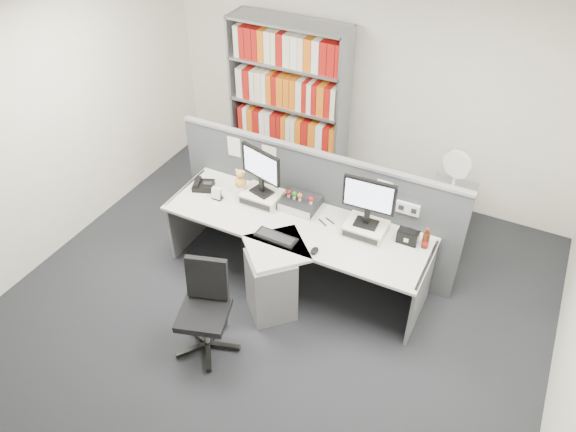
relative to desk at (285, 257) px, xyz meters
The scene contains 21 objects.
ground 0.75m from the desk, 90.00° to the right, with size 5.50×5.50×0.00m, color #27292E.
room_shell 1.46m from the desk, 90.00° to the right, with size 5.04×5.54×2.72m.
partition 0.68m from the desk, 89.59° to the left, with size 3.00×0.08×1.27m.
desk is the anchor object (origin of this frame).
monitor_riser_left 0.67m from the desk, 140.26° to the left, with size 0.38×0.31×0.10m.
monitor_riser_right 0.81m from the desk, 30.78° to the left, with size 0.38×0.31×0.10m.
monitor_left 0.89m from the desk, 140.10° to the left, with size 0.47×0.21×0.49m.
monitor_right 1.00m from the desk, 30.90° to the left, with size 0.48×0.17×0.49m.
desktop_pc 0.56m from the desk, 98.58° to the left, with size 0.35×0.31×0.09m.
figurines 0.61m from the desk, 100.78° to the left, with size 0.29×0.05×0.09m.
keyboard 0.29m from the desk, 132.08° to the right, with size 0.41×0.17×0.03m.
mouse 0.45m from the desk, 13.43° to the right, with size 0.07×0.10×0.04m, color black.
desk_phone 1.18m from the desk, 165.01° to the left, with size 0.26×0.25×0.09m.
desk_calendar 0.95m from the desk, 166.65° to the left, with size 0.11×0.08×0.13m.
plush_toy 0.90m from the desk, 152.15° to the left, with size 0.12×0.12×0.21m.
speaker 1.16m from the desk, 22.64° to the left, with size 0.19×0.11×0.13m, color black.
cola_bottle 1.32m from the desk, 20.05° to the left, with size 0.07×0.07×0.22m.
shelving_unit 2.12m from the desk, 115.96° to the left, with size 1.41×0.40×2.00m.
filing_cabinet 1.85m from the desk, 49.39° to the left, with size 0.45×0.61×0.70m.
desk_fan 1.93m from the desk, 49.39° to the left, with size 0.30×0.18×0.51m.
office_chair 0.94m from the desk, 110.75° to the right, with size 0.59×0.56×0.88m.
Camera 1 is at (1.79, -2.88, 4.09)m, focal length 34.75 mm.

